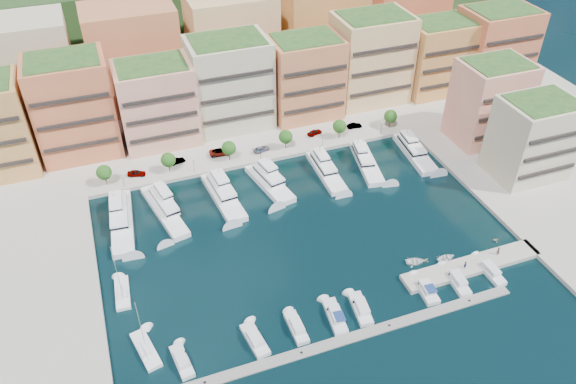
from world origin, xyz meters
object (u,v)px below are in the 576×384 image
object	(u,v)px
lamppost_4	(381,125)
car_0	(136,173)
tree_3	(286,137)
cruiser_4	(335,316)
yacht_5	(366,161)
yacht_6	(414,151)
cruiser_9	(489,271)
car_5	(354,126)
tree_0	(104,172)
yacht_0	(121,219)
lamppost_0	(122,177)
tender_3	(496,240)
person_1	(498,251)
car_4	(315,132)
tree_2	(229,148)
lamppost_2	(260,150)
yacht_1	(164,208)
tree_1	(168,160)
yacht_2	(222,193)
tree_5	(391,116)
tender_2	(446,258)
tree_4	(340,126)
cruiser_8	(456,280)
sailboat_0	(146,350)
yacht_3	(269,181)
cruiser_0	(182,362)
tender_1	(426,260)
lamppost_1	(194,163)
cruiser_5	(361,309)
cruiser_7	(426,289)
person_0	(465,265)
tender_0	(416,261)
cruiser_2	(255,340)
lamppost_3	(323,137)
sailboat_1	(123,294)
car_1	(177,161)
yacht_4	(325,170)
cruiser_3	(297,328)

from	to	relation	value
lamppost_4	car_0	world-z (taller)	lamppost_4
tree_3	cruiser_4	bearing A→B (deg)	-100.62
yacht_5	yacht_6	xyz separation A→B (m)	(14.52, -0.15, -0.00)
cruiser_9	car_5	size ratio (longest dim) A/B	2.08
tree_0	tree_3	size ratio (longest dim) A/B	1.00
yacht_0	cruiser_9	bearing A→B (deg)	-31.31
lamppost_0	tender_3	world-z (taller)	lamppost_0
yacht_0	person_1	size ratio (longest dim) A/B	12.12
car_4	person_1	world-z (taller)	person_1
tree_2	lamppost_2	distance (m)	8.37
yacht_1	cruiser_4	bearing A→B (deg)	-59.87
tree_1	yacht_2	world-z (taller)	tree_1
tree_5	tender_2	xyz separation A→B (m)	(-13.80, -51.66, -4.30)
tree_4	cruiser_8	size ratio (longest dim) A/B	0.63
yacht_0	sailboat_0	bearing A→B (deg)	-90.44
yacht_3	sailboat_0	xyz separation A→B (m)	(-37.35, -40.51, -0.90)
cruiser_0	tender_1	world-z (taller)	cruiser_0
tree_3	tree_5	size ratio (longest dim) A/B	1.00
yacht_0	yacht_6	xyz separation A→B (m)	(78.65, 1.63, 0.00)
lamppost_0	tree_4	bearing A→B (deg)	2.20
lamppost_1	yacht_1	bearing A→B (deg)	-129.98
cruiser_5	car_4	xyz separation A→B (m)	(15.57, 62.00, 1.21)
tender_1	cruiser_5	bearing A→B (deg)	86.36
tree_4	cruiser_7	world-z (taller)	tree_4
yacht_2	person_0	xyz separation A→B (m)	(41.44, -42.11, 0.73)
yacht_6	cruiser_4	xyz separation A→B (m)	(-43.29, -44.77, -0.64)
yacht_1	tender_0	size ratio (longest dim) A/B	5.15
cruiser_2	car_5	size ratio (longest dim) A/B	1.97
yacht_0	yacht_3	size ratio (longest dim) A/B	1.25
tree_4	yacht_1	size ratio (longest dim) A/B	0.26
yacht_3	person_0	bearing A→B (deg)	-56.11
lamppost_3	cruiser_5	world-z (taller)	lamppost_3
yacht_5	yacht_6	world-z (taller)	same
person_1	tree_3	bearing A→B (deg)	-62.12
car_0	person_1	world-z (taller)	person_1
yacht_0	sailboat_1	bearing A→B (deg)	-96.52
tree_0	yacht_2	distance (m)	30.00
car_4	lamppost_4	bearing A→B (deg)	-125.06
yacht_3	tree_1	bearing A→B (deg)	150.80
car_5	person_1	world-z (taller)	person_1
yacht_1	cruiser_7	distance (m)	62.99
tree_0	tender_3	size ratio (longest dim) A/B	3.87
car_1	yacht_4	bearing A→B (deg)	-128.18
lamppost_2	cruiser_3	bearing A→B (deg)	-101.06
yacht_2	sailboat_0	world-z (taller)	sailboat_0
tender_0	cruiser_5	bearing A→B (deg)	128.24
tree_4	tender_3	world-z (taller)	tree_4
lamppost_4	sailboat_0	xyz separation A→B (m)	(-74.56, -50.95, -3.52)
yacht_3	person_1	world-z (taller)	yacht_3
lamppost_3	lamppost_4	bearing A→B (deg)	0.00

